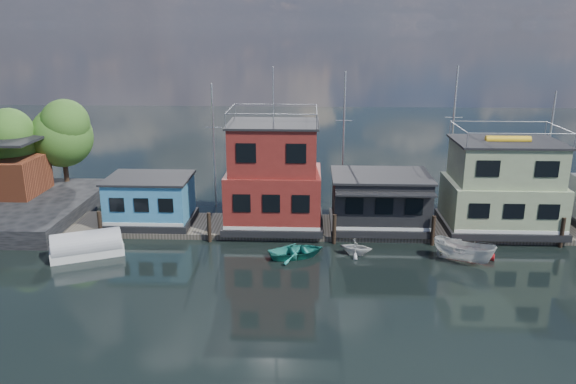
{
  "coord_description": "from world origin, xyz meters",
  "views": [
    {
      "loc": [
        -5.74,
        -28.53,
        15.08
      ],
      "look_at": [
        -7.43,
        12.0,
        3.0
      ],
      "focal_mm": 35.0,
      "sensor_mm": 36.0,
      "label": 1
    }
  ],
  "objects_px": {
    "houseboat_dark": "(380,201)",
    "motorboat": "(464,251)",
    "houseboat_green": "(503,187)",
    "dinghy_white": "(356,247)",
    "dinghy_teal": "(297,251)",
    "tarp_runabout": "(87,246)",
    "red_kayak": "(470,253)",
    "houseboat_blue": "(150,200)",
    "houseboat_red": "(274,178)"
  },
  "relations": [
    {
      "from": "houseboat_blue",
      "to": "houseboat_red",
      "type": "relative_size",
      "value": 0.54
    },
    {
      "from": "dinghy_white",
      "to": "dinghy_teal",
      "type": "height_order",
      "value": "dinghy_white"
    },
    {
      "from": "tarp_runabout",
      "to": "houseboat_red",
      "type": "bearing_deg",
      "value": 0.67
    },
    {
      "from": "houseboat_blue",
      "to": "red_kayak",
      "type": "bearing_deg",
      "value": -11.68
    },
    {
      "from": "motorboat",
      "to": "tarp_runabout",
      "type": "bearing_deg",
      "value": 122.19
    },
    {
      "from": "tarp_runabout",
      "to": "houseboat_dark",
      "type": "bearing_deg",
      "value": -8.63
    },
    {
      "from": "tarp_runabout",
      "to": "red_kayak",
      "type": "bearing_deg",
      "value": -22.27
    },
    {
      "from": "houseboat_green",
      "to": "tarp_runabout",
      "type": "relative_size",
      "value": 1.67
    },
    {
      "from": "houseboat_dark",
      "to": "tarp_runabout",
      "type": "distance_m",
      "value": 21.22
    },
    {
      "from": "dinghy_white",
      "to": "red_kayak",
      "type": "relative_size",
      "value": 0.7
    },
    {
      "from": "red_kayak",
      "to": "tarp_runabout",
      "type": "bearing_deg",
      "value": -154.08
    },
    {
      "from": "dinghy_white",
      "to": "tarp_runabout",
      "type": "bearing_deg",
      "value": 107.73
    },
    {
      "from": "houseboat_red",
      "to": "motorboat",
      "type": "bearing_deg",
      "value": -24.18
    },
    {
      "from": "houseboat_blue",
      "to": "houseboat_dark",
      "type": "bearing_deg",
      "value": -0.06
    },
    {
      "from": "houseboat_dark",
      "to": "houseboat_red",
      "type": "bearing_deg",
      "value": 179.86
    },
    {
      "from": "houseboat_green",
      "to": "dinghy_white",
      "type": "distance_m",
      "value": 12.44
    },
    {
      "from": "houseboat_green",
      "to": "dinghy_teal",
      "type": "xyz_separation_m",
      "value": [
        -15.11,
        -5.3,
        -3.16
      ]
    },
    {
      "from": "houseboat_green",
      "to": "tarp_runabout",
      "type": "bearing_deg",
      "value": -168.83
    },
    {
      "from": "houseboat_green",
      "to": "dinghy_white",
      "type": "xyz_separation_m",
      "value": [
        -11.08,
        -4.81,
        -2.97
      ]
    },
    {
      "from": "houseboat_blue",
      "to": "tarp_runabout",
      "type": "distance_m",
      "value": 6.63
    },
    {
      "from": "houseboat_dark",
      "to": "motorboat",
      "type": "xyz_separation_m",
      "value": [
        4.92,
        -5.78,
        -1.62
      ]
    },
    {
      "from": "motorboat",
      "to": "dinghy_teal",
      "type": "distance_m",
      "value": 11.05
    },
    {
      "from": "red_kayak",
      "to": "tarp_runabout",
      "type": "xyz_separation_m",
      "value": [
        -26.01,
        -1.01,
        0.48
      ]
    },
    {
      "from": "houseboat_green",
      "to": "tarp_runabout",
      "type": "distance_m",
      "value": 30.04
    },
    {
      "from": "dinghy_white",
      "to": "motorboat",
      "type": "bearing_deg",
      "value": -83.46
    },
    {
      "from": "houseboat_blue",
      "to": "houseboat_red",
      "type": "distance_m",
      "value": 9.69
    },
    {
      "from": "houseboat_blue",
      "to": "tarp_runabout",
      "type": "xyz_separation_m",
      "value": [
        -2.84,
        -5.8,
        -1.49
      ]
    },
    {
      "from": "tarp_runabout",
      "to": "motorboat",
      "type": "xyz_separation_m",
      "value": [
        25.26,
        -0.0,
        0.09
      ]
    },
    {
      "from": "houseboat_blue",
      "to": "red_kayak",
      "type": "relative_size",
      "value": 2.06
    },
    {
      "from": "houseboat_dark",
      "to": "motorboat",
      "type": "bearing_deg",
      "value": -49.61
    },
    {
      "from": "dinghy_white",
      "to": "dinghy_teal",
      "type": "bearing_deg",
      "value": 111.61
    },
    {
      "from": "tarp_runabout",
      "to": "dinghy_teal",
      "type": "distance_m",
      "value": 14.25
    },
    {
      "from": "houseboat_blue",
      "to": "dinghy_teal",
      "type": "bearing_deg",
      "value": -24.95
    },
    {
      "from": "houseboat_dark",
      "to": "houseboat_green",
      "type": "distance_m",
      "value": 9.07
    },
    {
      "from": "motorboat",
      "to": "houseboat_green",
      "type": "bearing_deg",
      "value": -2.94
    },
    {
      "from": "houseboat_red",
      "to": "houseboat_dark",
      "type": "bearing_deg",
      "value": -0.14
    },
    {
      "from": "houseboat_red",
      "to": "tarp_runabout",
      "type": "height_order",
      "value": "houseboat_red"
    },
    {
      "from": "houseboat_blue",
      "to": "houseboat_dark",
      "type": "xyz_separation_m",
      "value": [
        17.5,
        -0.02,
        0.21
      ]
    },
    {
      "from": "houseboat_green",
      "to": "red_kayak",
      "type": "height_order",
      "value": "houseboat_green"
    },
    {
      "from": "houseboat_dark",
      "to": "motorboat",
      "type": "height_order",
      "value": "houseboat_dark"
    },
    {
      "from": "houseboat_dark",
      "to": "motorboat",
      "type": "distance_m",
      "value": 7.76
    },
    {
      "from": "dinghy_white",
      "to": "motorboat",
      "type": "relative_size",
      "value": 0.53
    },
    {
      "from": "houseboat_blue",
      "to": "houseboat_green",
      "type": "xyz_separation_m",
      "value": [
        26.5,
        0.0,
        1.34
      ]
    },
    {
      "from": "dinghy_white",
      "to": "tarp_runabout",
      "type": "xyz_separation_m",
      "value": [
        -18.26,
        -0.99,
        0.14
      ]
    },
    {
      "from": "dinghy_white",
      "to": "houseboat_dark",
      "type": "bearing_deg",
      "value": -8.85
    },
    {
      "from": "dinghy_white",
      "to": "dinghy_teal",
      "type": "distance_m",
      "value": 4.06
    },
    {
      "from": "tarp_runabout",
      "to": "motorboat",
      "type": "bearing_deg",
      "value": -24.49
    },
    {
      "from": "houseboat_red",
      "to": "dinghy_white",
      "type": "height_order",
      "value": "houseboat_red"
    },
    {
      "from": "motorboat",
      "to": "dinghy_white",
      "type": "bearing_deg",
      "value": 114.11
    },
    {
      "from": "houseboat_red",
      "to": "dinghy_white",
      "type": "relative_size",
      "value": 5.42
    }
  ]
}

